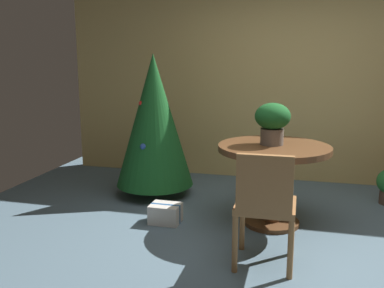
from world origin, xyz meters
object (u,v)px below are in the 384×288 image
(flower_vase, at_px, (273,120))
(gift_box_cream, at_px, (165,213))
(round_dining_table, at_px, (274,165))
(holiday_tree, at_px, (154,120))
(wooden_chair_near, at_px, (265,203))

(flower_vase, bearing_deg, gift_box_cream, -165.30)
(round_dining_table, relative_size, gift_box_cream, 3.57)
(flower_vase, relative_size, holiday_tree, 0.24)
(round_dining_table, relative_size, holiday_tree, 0.64)
(holiday_tree, height_order, gift_box_cream, holiday_tree)
(holiday_tree, bearing_deg, flower_vase, -22.23)
(round_dining_table, height_order, gift_box_cream, round_dining_table)
(round_dining_table, distance_m, gift_box_cream, 1.13)
(flower_vase, xyz_separation_m, wooden_chair_near, (0.03, -0.93, -0.48))
(flower_vase, bearing_deg, round_dining_table, -51.04)
(holiday_tree, xyz_separation_m, gift_box_cream, (0.39, -0.81, -0.78))
(flower_vase, height_order, gift_box_cream, flower_vase)
(round_dining_table, bearing_deg, wooden_chair_near, -90.00)
(wooden_chair_near, bearing_deg, round_dining_table, 90.00)
(round_dining_table, height_order, flower_vase, flower_vase)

